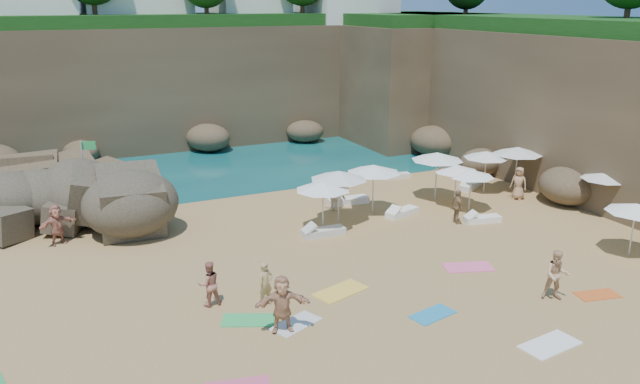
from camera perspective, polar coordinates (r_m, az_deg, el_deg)
name	(u,v)px	position (r m, az deg, el deg)	size (l,w,h in m)	color
ground	(306,271)	(23.40, -1.32, -7.27)	(120.00, 120.00, 0.00)	tan
seawater	(152,128)	(51.17, -15.13, 5.63)	(120.00, 120.00, 0.00)	#0C4751
cliff_back	(189,83)	(46.10, -11.88, 9.69)	(44.00, 8.00, 8.00)	brown
cliff_right	(545,101)	(39.36, 19.88, 7.83)	(8.00, 30.00, 8.00)	brown
cliff_corner	(405,80)	(47.41, 7.82, 10.09)	(10.00, 12.00, 8.00)	brown
rock_outcrop	(54,228)	(30.07, -23.15, -3.06)	(6.80, 5.10, 2.72)	brown
flag_pole	(86,166)	(31.12, -20.61, 2.20)	(0.67, 0.23, 3.51)	silver
parasol_0	(323,186)	(26.63, 0.26, 0.55)	(2.38, 2.38, 2.25)	silver
parasol_1	(457,168)	(30.73, 12.38, 2.13)	(2.22, 2.22, 2.10)	silver
parasol_2	(486,155)	(33.42, 14.98, 3.32)	(2.33, 2.33, 2.21)	silver
parasol_3	(518,151)	(34.02, 17.64, 3.62)	(2.52, 2.52, 2.39)	silver
parasol_4	(471,173)	(30.20, 13.66, 1.68)	(2.16, 2.16, 2.04)	silver
parasol_5	(339,175)	(27.67, 1.72, 1.54)	(2.57, 2.57, 2.43)	silver
parasol_7	(437,156)	(31.56, 10.68, 3.21)	(2.58, 2.58, 2.44)	silver
parasol_8	(606,176)	(31.65, 24.66, 1.36)	(2.21, 2.21, 2.09)	silver
parasol_9	(374,169)	(29.02, 4.92, 2.12)	(2.52, 2.52, 2.38)	silver
parasol_11	(636,208)	(27.04, 26.92, -1.31)	(2.28, 2.28, 2.15)	silver
lounger_0	(323,232)	(26.80, 0.31, -3.67)	(1.89, 0.63, 0.29)	silver
lounger_1	(396,176)	(35.72, 6.94, 1.50)	(1.61, 0.54, 0.25)	silver
lounger_2	(471,185)	(34.48, 13.63, 0.60)	(1.86, 0.62, 0.29)	silver
lounger_3	(348,201)	(30.93, 2.59, -0.80)	(2.04, 0.68, 0.32)	white
lounger_4	(482,219)	(29.36, 14.63, -2.41)	(1.68, 0.56, 0.26)	white
lounger_5	(402,212)	(29.53, 7.51, -1.85)	(1.78, 0.59, 0.28)	white
towel_5	(296,324)	(19.85, -2.21, -11.96)	(1.62, 0.81, 0.03)	silver
towel_8	(433,314)	(20.69, 10.26, -10.96)	(1.51, 0.76, 0.03)	#2388BB
towel_9	(468,267)	(24.36, 13.40, -6.69)	(1.82, 0.91, 0.03)	pink
towel_10	(597,295)	(23.61, 24.02, -8.58)	(1.47, 0.74, 0.03)	#DD5C22
towel_11	(249,320)	(20.17, -6.48, -11.56)	(1.72, 0.86, 0.03)	green
towel_12	(341,291)	(21.87, 1.90, -9.05)	(1.90, 0.95, 0.03)	yellow
towel_13	(550,345)	(19.94, 20.29, -12.96)	(1.82, 0.91, 0.03)	white
person_stand_1	(209,284)	(20.94, -10.11, -8.26)	(0.75, 0.59, 1.55)	#AF6A57
person_stand_2	(334,194)	(29.72, 1.31, -0.15)	(1.09, 0.45, 1.68)	tan
person_stand_3	(458,207)	(28.67, 12.46, -1.33)	(0.92, 0.38, 1.58)	#927249
person_stand_4	(519,183)	(33.01, 17.71, 0.77)	(0.82, 0.45, 1.67)	tan
person_stand_5	(57,225)	(27.78, -22.93, -2.76)	(1.59, 0.46, 1.71)	#BE755F
person_lie_3	(283,324)	(19.39, -3.44, -11.97)	(1.67, 1.80, 0.48)	tan
person_lie_4	(266,300)	(20.99, -4.95, -9.80)	(0.53, 1.46, 0.35)	tan
person_lie_5	(555,290)	(22.62, 20.67, -8.42)	(0.84, 1.72, 0.65)	tan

